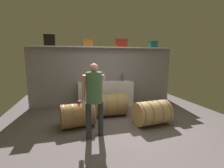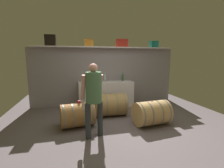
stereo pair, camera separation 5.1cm
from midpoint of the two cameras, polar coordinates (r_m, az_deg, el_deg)
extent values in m
cube|color=#665B5E|center=(4.49, 1.60, -12.52)|extent=(6.31, 7.59, 0.02)
cube|color=gray|center=(5.82, -2.79, 2.69)|extent=(5.11, 0.10, 1.99)
cube|color=white|center=(5.64, -2.56, 12.77)|extent=(4.70, 0.40, 0.03)
cube|color=black|center=(5.58, -21.37, 14.14)|extent=(0.32, 0.27, 0.34)
cube|color=orange|center=(5.56, -8.62, 14.13)|extent=(0.29, 0.20, 0.24)
cube|color=red|center=(5.79, 3.04, 14.18)|extent=(0.40, 0.21, 0.27)
cube|color=#1D8077|center=(6.26, 14.07, 13.40)|extent=(0.29, 0.21, 0.24)
cube|color=white|center=(5.58, -2.57, -3.52)|extent=(1.85, 0.55, 0.85)
cylinder|color=brown|center=(5.54, -9.05, 1.87)|extent=(0.06, 0.06, 0.21)
sphere|color=brown|center=(5.53, -9.08, 3.05)|extent=(0.06, 0.06, 0.06)
cylinder|color=brown|center=(5.52, -9.09, 3.52)|extent=(0.02, 0.02, 0.08)
cylinder|color=#325B34|center=(5.74, 3.33, 2.09)|extent=(0.08, 0.08, 0.18)
sphere|color=#325B34|center=(5.73, 3.34, 3.13)|extent=(0.07, 0.07, 0.07)
cylinder|color=#325B34|center=(5.72, 3.35, 3.62)|extent=(0.03, 0.03, 0.08)
cylinder|color=#B0BEC3|center=(5.55, -2.96, 1.95)|extent=(0.07, 0.07, 0.20)
sphere|color=#B0BEC3|center=(5.53, -2.97, 3.11)|extent=(0.07, 0.07, 0.07)
cylinder|color=#B0BEC3|center=(5.53, -2.97, 3.66)|extent=(0.03, 0.03, 0.09)
cylinder|color=white|center=(5.24, -9.49, 0.32)|extent=(0.06, 0.06, 0.00)
cylinder|color=white|center=(5.24, -9.50, 0.67)|extent=(0.01, 0.01, 0.06)
sphere|color=white|center=(5.23, -9.51, 1.29)|extent=(0.07, 0.07, 0.07)
sphere|color=maroon|center=(5.23, -9.51, 1.17)|extent=(0.05, 0.05, 0.05)
cone|color=red|center=(5.29, -7.34, 1.05)|extent=(0.11, 0.11, 0.11)
cylinder|color=#A46F3B|center=(4.05, -12.40, -10.63)|extent=(0.85, 0.68, 0.57)
cylinder|color=slate|center=(4.01, -17.09, -11.02)|extent=(0.11, 0.58, 0.59)
cylinder|color=slate|center=(4.03, -14.17, -10.79)|extent=(0.11, 0.58, 0.59)
cylinder|color=slate|center=(4.07, -10.64, -10.47)|extent=(0.11, 0.58, 0.59)
cylinder|color=slate|center=(4.11, -7.83, -10.19)|extent=(0.11, 0.58, 0.59)
cylinder|color=#95464C|center=(3.96, -12.54, -6.64)|extent=(0.04, 0.04, 0.01)
cylinder|color=#A47F48|center=(4.68, -0.92, -7.31)|extent=(0.92, 0.67, 0.63)
cylinder|color=slate|center=(4.62, -5.54, -7.55)|extent=(0.05, 0.65, 0.65)
cylinder|color=slate|center=(4.66, -2.67, -7.40)|extent=(0.05, 0.65, 0.65)
cylinder|color=slate|center=(4.71, 0.81, -7.20)|extent=(0.05, 0.65, 0.65)
cylinder|color=slate|center=(4.76, 3.57, -7.02)|extent=(0.05, 0.65, 0.65)
cylinder|color=#915844|center=(4.60, -0.93, -3.44)|extent=(0.04, 0.04, 0.01)
cylinder|color=tan|center=(4.19, 13.47, -9.85)|extent=(0.90, 0.68, 0.59)
cylinder|color=slate|center=(4.01, 9.22, -10.59)|extent=(0.10, 0.60, 0.60)
cylinder|color=slate|center=(4.12, 11.90, -10.13)|extent=(0.10, 0.60, 0.60)
cylinder|color=slate|center=(4.27, 14.98, -9.57)|extent=(0.10, 0.60, 0.60)
cylinder|color=slate|center=(4.40, 17.33, -9.13)|extent=(0.10, 0.60, 0.60)
cylinder|color=#865150|center=(4.11, 13.62, -5.87)|extent=(0.04, 0.04, 0.01)
cylinder|color=red|center=(3.96, -11.84, -6.22)|extent=(0.07, 0.07, 0.06)
cylinder|color=#2C3033|center=(3.53, -4.46, -12.03)|extent=(0.11, 0.11, 0.75)
cylinder|color=#2C3033|center=(3.42, -8.68, -12.84)|extent=(0.11, 0.11, 0.75)
cylinder|color=#4D764D|center=(3.28, -6.75, -1.21)|extent=(0.33, 0.33, 0.62)
sphere|color=#DA9283|center=(3.23, -6.88, 5.64)|extent=(0.18, 0.18, 0.18)
cylinder|color=#DA9283|center=(3.45, -4.64, -0.68)|extent=(0.15, 0.25, 0.52)
cylinder|color=#DA9283|center=(3.29, -10.40, -1.27)|extent=(0.13, 0.20, 0.53)
camera|label=1|loc=(0.03, -90.35, -0.06)|focal=25.93mm
camera|label=2|loc=(0.03, 89.65, 0.06)|focal=25.93mm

